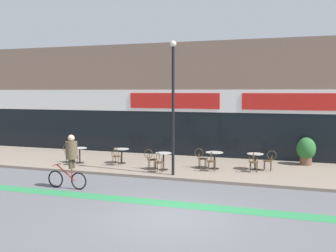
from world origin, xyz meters
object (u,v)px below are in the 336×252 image
object	(u,v)px
bistro_table_4	(255,158)
cafe_chair_2_near	(159,161)
cafe_chair_1_near	(116,155)
cafe_chair_0_side	(69,152)
cafe_chair_3_side	(201,157)
bistro_table_2	(163,158)
bistro_table_1	(122,153)
cafe_chair_2_side	(150,158)
cafe_chair_4_near	(254,161)
bistro_table_3	(214,157)
bistro_table_0	(80,152)
cafe_chair_3_near	(212,160)
cyclist_0	(70,157)
planter_pot	(306,150)
cafe_chair_4_side	(270,159)
lamp_post	(173,99)
cafe_chair_0_near	(73,154)

from	to	relation	value
bistro_table_4	cafe_chair_2_near	bearing A→B (deg)	-153.07
bistro_table_4	cafe_chair_1_near	distance (m)	6.44
cafe_chair_0_side	cafe_chair_3_side	world-z (taller)	same
bistro_table_2	bistro_table_1	bearing A→B (deg)	160.31
cafe_chair_2_side	cafe_chair_4_near	distance (m)	4.57
bistro_table_3	cafe_chair_3_side	bearing A→B (deg)	-179.49
bistro_table_0	bistro_table_2	size ratio (longest dim) A/B	0.97
bistro_table_2	bistro_table_3	bearing A→B (deg)	24.68
cafe_chair_2_near	cafe_chair_4_near	distance (m)	4.11
cafe_chair_4_near	bistro_table_1	bearing A→B (deg)	88.56
bistro_table_2	cafe_chair_2_side	bearing A→B (deg)	-179.19
cafe_chair_1_near	cafe_chair_2_side	world-z (taller)	same
cafe_chair_3_side	bistro_table_1	bearing A→B (deg)	176.95
bistro_table_1	cafe_chair_3_near	world-z (taller)	cafe_chair_3_near
bistro_table_1	cyclist_0	bearing A→B (deg)	-87.92
bistro_table_0	planter_pot	distance (m)	10.95
cafe_chair_1_near	cafe_chair_3_near	size ratio (longest dim) A/B	1.00
cafe_chair_4_side	lamp_post	xyz separation A→B (m)	(-3.77, -2.24, 2.68)
bistro_table_1	cyclist_0	world-z (taller)	cyclist_0
bistro_table_1	planter_pot	bearing A→B (deg)	15.93
bistro_table_0	planter_pot	world-z (taller)	planter_pot
bistro_table_4	lamp_post	distance (m)	4.70
cafe_chair_4_near	planter_pot	world-z (taller)	planter_pot
planter_pot	lamp_post	distance (m)	7.23
cafe_chair_0_near	cafe_chair_3_near	world-z (taller)	same
bistro_table_0	cafe_chair_2_near	bearing A→B (deg)	-11.76
cafe_chair_1_near	cafe_chair_4_near	size ratio (longest dim) A/B	1.00
cafe_chair_0_near	cyclist_0	bearing A→B (deg)	-143.32
lamp_post	cafe_chair_3_side	bearing A→B (deg)	68.18
cafe_chair_0_near	cafe_chair_3_near	xyz separation A→B (m)	(6.58, 0.66, 0.00)
cafe_chair_1_near	cyclist_0	world-z (taller)	cyclist_0
cafe_chair_0_side	cafe_chair_2_near	distance (m)	5.17
bistro_table_3	cyclist_0	size ratio (longest dim) A/B	0.39
cafe_chair_0_near	bistro_table_1	bearing A→B (deg)	-53.55
cafe_chair_0_near	lamp_post	size ratio (longest dim) A/B	0.16
bistro_table_0	cafe_chair_0_near	distance (m)	0.63
cafe_chair_1_near	bistro_table_1	bearing A→B (deg)	-2.39
bistro_table_2	cafe_chair_3_near	world-z (taller)	cafe_chair_3_near
cafe_chair_0_near	lamp_post	world-z (taller)	lamp_post
bistro_table_1	cafe_chair_4_side	world-z (taller)	cafe_chair_4_side
cafe_chair_4_side	bistro_table_2	bearing A→B (deg)	19.19
bistro_table_1	cafe_chair_2_side	distance (m)	2.05
bistro_table_0	cafe_chair_3_near	distance (m)	6.58
bistro_table_4	cafe_chair_3_near	world-z (taller)	cafe_chair_3_near
bistro_table_1	cafe_chair_0_near	xyz separation A→B (m)	(-2.00, -1.20, 0.00)
cafe_chair_1_near	cafe_chair_2_side	distance (m)	1.86
cafe_chair_3_near	planter_pot	world-z (taller)	planter_pot
bistro_table_0	cafe_chair_1_near	xyz separation A→B (m)	(2.00, -0.05, -0.02)
cafe_chair_3_near	cafe_chair_4_near	xyz separation A→B (m)	(1.77, 0.38, 0.00)
cafe_chair_0_near	lamp_post	bearing A→B (deg)	-90.87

